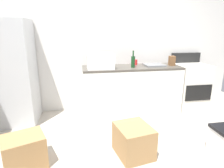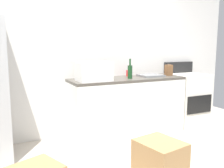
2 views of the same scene
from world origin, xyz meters
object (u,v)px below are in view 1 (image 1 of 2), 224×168
Objects in this scene: stove_oven at (190,86)px; cardboard_box_medium at (133,140)px; refrigerator at (12,73)px; wine_bottle at (133,61)px; knife_block at (172,61)px; microwave at (100,61)px; coffee_mug at (135,62)px; cardboard_box_large at (25,152)px.

stove_oven reaches higher than cardboard_box_medium.
stove_oven is (3.27, 0.06, -0.40)m from refrigerator.
cardboard_box_medium is at bearing -104.37° from wine_bottle.
knife_block reaches higher than cardboard_box_medium.
microwave is 4.60× the size of coffee_mug.
wine_bottle is at bearing 75.63° from cardboard_box_medium.
refrigerator is 2.05m from wine_bottle.
cardboard_box_medium is (-0.43, -1.48, -0.75)m from coffee_mug.
microwave reaches higher than cardboard_box_large.
refrigerator reaches higher than knife_block.
coffee_mug is at bearing 65.16° from wine_bottle.
wine_bottle is 0.29m from coffee_mug.
cardboard_box_medium is (1.30, 0.02, 0.00)m from cardboard_box_large.
refrigerator is 1.57× the size of stove_oven.
stove_oven is at bearing 4.49° from wine_bottle.
stove_oven is 11.00× the size of coffee_mug.
microwave reaches higher than cardboard_box_medium.
stove_oven reaches higher than coffee_mug.
coffee_mug is 0.69m from knife_block.
cardboard_box_large is 0.94× the size of cardboard_box_medium.
knife_block is at bearing 5.17° from wine_bottle.
stove_oven is at bearing 3.23° from microwave.
knife_block is 0.38× the size of cardboard_box_medium.
wine_bottle is 0.63× the size of cardboard_box_medium.
refrigerator is at bearing -179.40° from knife_block.
stove_oven is 3.15m from cardboard_box_large.
stove_oven is 2.39× the size of microwave.
cardboard_box_medium is (-1.54, -1.32, -0.27)m from stove_oven.
knife_block is at bearing 28.76° from cardboard_box_large.
cardboard_box_medium is (-1.09, -1.30, -0.79)m from knife_block.
stove_oven is at bearing 40.77° from cardboard_box_medium.
stove_oven is 2.05m from cardboard_box_medium.
coffee_mug is at bearing 5.66° from refrigerator.
cardboard_box_large is (-2.40, -1.32, -0.80)m from knife_block.
microwave is 0.97× the size of cardboard_box_medium.
wine_bottle reaches higher than microwave.
wine_bottle is (-1.22, -0.10, 0.54)m from stove_oven.
coffee_mug is 0.56× the size of knife_block.
refrigerator is 2.83m from knife_block.
wine_bottle is at bearing -114.84° from coffee_mug.
refrigerator is 2.25m from cardboard_box_medium.
microwave reaches higher than knife_block.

